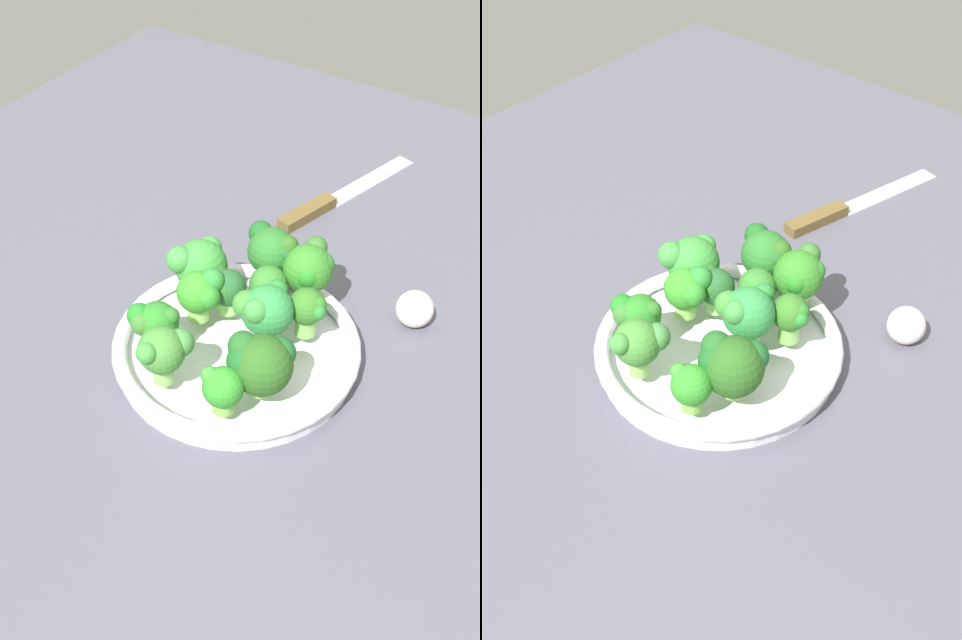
% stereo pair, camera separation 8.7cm
% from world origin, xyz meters
% --- Properties ---
extents(ground_plane, '(1.30, 1.30, 0.03)m').
position_xyz_m(ground_plane, '(0.00, 0.00, -0.01)').
color(ground_plane, '#51505E').
extents(bowl, '(0.28, 0.28, 0.03)m').
position_xyz_m(bowl, '(0.00, -0.04, 0.02)').
color(bowl, white).
rests_on(bowl, ground_plane).
extents(broccoli_floret_0, '(0.05, 0.06, 0.07)m').
position_xyz_m(broccoli_floret_0, '(-0.03, -0.13, 0.07)').
color(broccoli_floret_0, '#8CC164').
rests_on(broccoli_floret_0, bowl).
extents(broccoli_floret_1, '(0.06, 0.05, 0.06)m').
position_xyz_m(broccoli_floret_1, '(-0.07, -0.09, 0.06)').
color(broccoli_floret_1, '#A0D96E').
rests_on(broccoli_floret_1, bowl).
extents(broccoli_floret_2, '(0.05, 0.05, 0.06)m').
position_xyz_m(broccoli_floret_2, '(-0.05, -0.03, 0.07)').
color(broccoli_floret_2, '#8FCC5A').
rests_on(broccoli_floret_2, bowl).
extents(broccoli_floret_3, '(0.05, 0.05, 0.05)m').
position_xyz_m(broccoli_floret_3, '(-0.04, 0.00, 0.06)').
color(broccoli_floret_3, '#97D86B').
rests_on(broccoli_floret_3, bowl).
extents(broccoli_floret_4, '(0.04, 0.04, 0.05)m').
position_xyz_m(broccoli_floret_4, '(0.04, -0.13, 0.06)').
color(broccoli_floret_4, '#7EBE50').
rests_on(broccoli_floret_4, bowl).
extents(broccoli_floret_5, '(0.05, 0.04, 0.06)m').
position_xyz_m(broccoli_floret_5, '(0.06, 0.01, 0.07)').
color(broccoli_floret_5, '#7CB958').
rests_on(broccoli_floret_5, bowl).
extents(broccoli_floret_6, '(0.07, 0.07, 0.07)m').
position_xyz_m(broccoli_floret_6, '(0.06, -0.09, 0.07)').
color(broccoli_floret_6, '#99CC62').
rests_on(broccoli_floret_6, bowl).
extents(broccoli_floret_7, '(0.07, 0.06, 0.07)m').
position_xyz_m(broccoli_floret_7, '(-0.02, 0.07, 0.08)').
color(broccoli_floret_7, '#7ABA53').
rests_on(broccoli_floret_7, bowl).
extents(broccoli_floret_8, '(0.05, 0.05, 0.05)m').
position_xyz_m(broccoli_floret_8, '(0.01, 0.03, 0.06)').
color(broccoli_floret_8, '#A3D367').
rests_on(broccoli_floret_8, bowl).
extents(broccoli_floret_9, '(0.06, 0.06, 0.07)m').
position_xyz_m(broccoli_floret_9, '(0.03, -0.03, 0.08)').
color(broccoli_floret_9, '#8EBC5A').
rests_on(broccoli_floret_9, bowl).
extents(broccoli_floret_10, '(0.06, 0.06, 0.07)m').
position_xyz_m(broccoli_floret_10, '(0.03, 0.07, 0.07)').
color(broccoli_floret_10, '#99D76A').
rests_on(broccoli_floret_10, bowl).
extents(broccoli_floret_11, '(0.06, 0.07, 0.07)m').
position_xyz_m(broccoli_floret_11, '(-0.08, 0.01, 0.07)').
color(broccoli_floret_11, '#7FB360').
rests_on(broccoli_floret_11, bowl).
extents(knife, '(0.09, 0.26, 0.01)m').
position_xyz_m(knife, '(-0.06, 0.29, 0.01)').
color(knife, silver).
rests_on(knife, ground_plane).
extents(garlic_bulb, '(0.04, 0.04, 0.04)m').
position_xyz_m(garlic_bulb, '(0.14, 0.13, 0.02)').
color(garlic_bulb, white).
rests_on(garlic_bulb, ground_plane).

